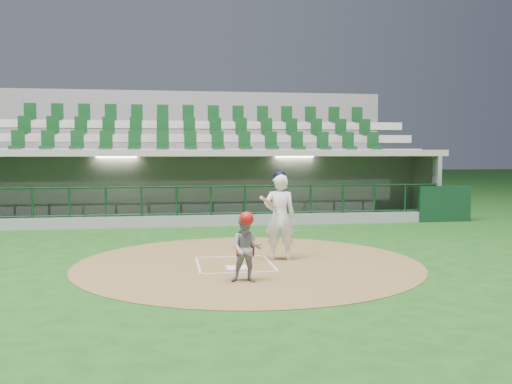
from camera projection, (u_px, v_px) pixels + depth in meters
ground at (233, 262)px, 12.06m from camera, size 120.00×120.00×0.00m
dirt_circle at (248, 263)px, 11.90m from camera, size 7.20×7.20×0.01m
home_plate at (237, 268)px, 11.36m from camera, size 0.43×0.43×0.02m
batter_box_chalk at (235, 264)px, 11.76m from camera, size 1.55×1.80×0.01m
dugout_structure at (210, 192)px, 19.72m from camera, size 16.40×3.70×3.00m
seating_deck at (201, 175)px, 22.71m from camera, size 17.00×6.72×5.15m
batter at (280, 215)px, 12.22m from camera, size 0.91×0.93×1.93m
catcher at (246, 247)px, 10.14m from camera, size 0.65×0.55×1.26m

